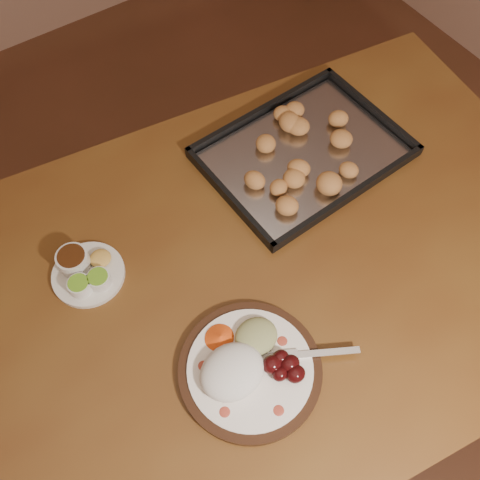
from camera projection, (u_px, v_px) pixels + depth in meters
ground at (189, 454)px, 1.59m from camera, size 4.00×4.00×0.00m
dining_table at (235, 300)px, 1.13m from camera, size 1.61×1.09×0.75m
dinner_plate at (247, 366)px, 0.94m from camera, size 0.31×0.26×0.06m
condiment_saucer at (85, 271)px, 1.04m from camera, size 0.14×0.14×0.05m
baking_tray at (304, 151)px, 1.20m from camera, size 0.44×0.34×0.04m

